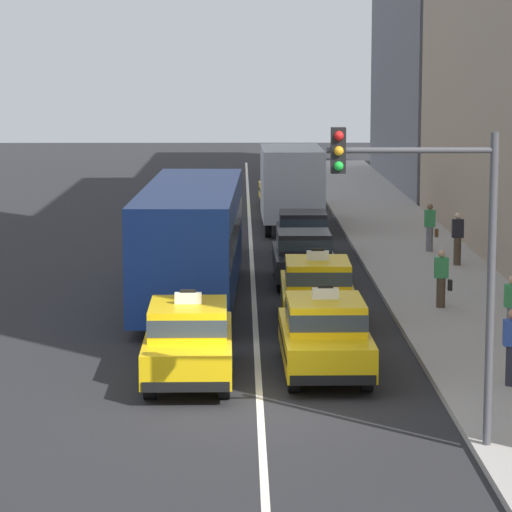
# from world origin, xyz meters

# --- Properties ---
(ground_plane) EXTENTS (160.00, 160.00, 0.00)m
(ground_plane) POSITION_xyz_m (0.00, 0.00, 0.00)
(ground_plane) COLOR #232326
(lane_stripe_left_right) EXTENTS (0.14, 80.00, 0.01)m
(lane_stripe_left_right) POSITION_xyz_m (0.00, 20.00, 0.00)
(lane_stripe_left_right) COLOR silver
(lane_stripe_left_right) RESTS_ON ground
(sidewalk_curb) EXTENTS (4.00, 90.00, 0.15)m
(sidewalk_curb) POSITION_xyz_m (5.60, 15.00, 0.07)
(sidewalk_curb) COLOR #9E9993
(sidewalk_curb) RESTS_ON ground
(taxi_left_nearest) EXTENTS (1.86, 4.58, 1.96)m
(taxi_left_nearest) POSITION_xyz_m (-1.46, 2.53, 0.88)
(taxi_left_nearest) COLOR black
(taxi_left_nearest) RESTS_ON ground
(bus_left_second) EXTENTS (2.81, 11.26, 3.22)m
(bus_left_second) POSITION_xyz_m (-1.74, 11.65, 1.82)
(bus_left_second) COLOR black
(bus_left_second) RESTS_ON ground
(sedan_left_third) EXTENTS (1.79, 4.31, 1.58)m
(sedan_left_third) POSITION_xyz_m (-1.79, 20.08, 0.85)
(sedan_left_third) COLOR black
(sedan_left_third) RESTS_ON ground
(taxi_right_nearest) EXTENTS (1.86, 4.58, 1.96)m
(taxi_right_nearest) POSITION_xyz_m (1.42, 3.03, 0.88)
(taxi_right_nearest) COLOR black
(taxi_right_nearest) RESTS_ON ground
(taxi_right_second) EXTENTS (1.89, 4.59, 1.96)m
(taxi_right_second) POSITION_xyz_m (1.57, 8.39, 0.88)
(taxi_right_second) COLOR black
(taxi_right_second) RESTS_ON ground
(sedan_right_third) EXTENTS (1.79, 4.31, 1.58)m
(sedan_right_third) POSITION_xyz_m (1.51, 14.45, 0.85)
(sedan_right_third) COLOR black
(sedan_right_third) RESTS_ON ground
(sedan_right_fourth) EXTENTS (1.84, 4.33, 1.58)m
(sedan_right_fourth) POSITION_xyz_m (1.73, 19.49, 0.85)
(sedan_right_fourth) COLOR black
(sedan_right_fourth) RESTS_ON ground
(box_truck_right_fifth) EXTENTS (2.34, 6.98, 3.27)m
(box_truck_right_fifth) POSITION_xyz_m (1.60, 27.06, 1.78)
(box_truck_right_fifth) COLOR black
(box_truck_right_fifth) RESTS_ON ground
(taxi_right_sixth) EXTENTS (1.95, 4.61, 1.96)m
(taxi_right_sixth) POSITION_xyz_m (1.45, 34.35, 0.88)
(taxi_right_sixth) COLOR black
(taxi_right_sixth) RESTS_ON ground
(pedestrian_near_crosswalk) EXTENTS (0.47, 0.24, 1.64)m
(pedestrian_near_crosswalk) POSITION_xyz_m (6.10, 19.92, 0.97)
(pedestrian_near_crosswalk) COLOR slate
(pedestrian_near_crosswalk) RESTS_ON sidewalk_curb
(pedestrian_mid_block) EXTENTS (0.36, 0.24, 1.68)m
(pedestrian_mid_block) POSITION_xyz_m (6.56, 16.96, 1.00)
(pedestrian_mid_block) COLOR #473828
(pedestrian_mid_block) RESTS_ON sidewalk_curb
(pedestrian_trailing) EXTENTS (0.47, 0.24, 1.55)m
(pedestrian_trailing) POSITION_xyz_m (4.96, 9.84, 0.92)
(pedestrian_trailing) COLOR #473828
(pedestrian_trailing) RESTS_ON sidewalk_curb
(pedestrian_far_corner) EXTENTS (0.36, 0.24, 1.57)m
(pedestrian_far_corner) POSITION_xyz_m (5.11, 1.44, 0.94)
(pedestrian_far_corner) COLOR #23232D
(pedestrian_far_corner) RESTS_ON sidewalk_curb
(traffic_light_pole) EXTENTS (2.87, 0.33, 5.58)m
(traffic_light_pole) POSITION_xyz_m (2.89, -2.63, 3.82)
(traffic_light_pole) COLOR #47474C
(traffic_light_pole) RESTS_ON ground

